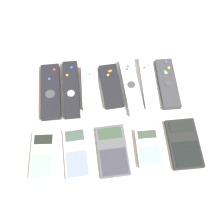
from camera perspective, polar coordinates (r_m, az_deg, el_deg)
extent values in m
plane|color=beige|center=(0.93, 0.15, -1.77)|extent=(3.00, 3.00, 0.00)
cube|color=black|center=(0.98, -11.15, 3.75)|extent=(0.06, 0.19, 0.02)
cylinder|color=#38383D|center=(0.97, -11.25, 3.24)|extent=(0.03, 0.03, 0.00)
cylinder|color=blue|center=(1.00, -11.42, 5.95)|extent=(0.01, 0.01, 0.00)
cylinder|color=red|center=(1.01, -10.55, 7.63)|extent=(0.01, 0.01, 0.00)
cube|color=black|center=(0.98, -7.48, 4.20)|extent=(0.05, 0.20, 0.02)
cylinder|color=#99999E|center=(0.95, -7.51, 3.40)|extent=(0.02, 0.02, 0.00)
cylinder|color=blue|center=(1.01, -7.40, 8.09)|extent=(0.01, 0.01, 0.00)
cylinder|color=orange|center=(0.99, -8.22, 6.69)|extent=(0.01, 0.01, 0.00)
cube|color=silver|center=(0.97, -3.98, 4.55)|extent=(0.05, 0.15, 0.02)
cylinder|color=#99999E|center=(0.96, -3.99, 4.29)|extent=(0.03, 0.03, 0.00)
cylinder|color=green|center=(0.99, -4.69, 6.89)|extent=(0.01, 0.01, 0.00)
cylinder|color=blue|center=(0.98, -4.12, 6.88)|extent=(0.01, 0.01, 0.00)
cylinder|color=yellow|center=(0.99, -3.44, 7.42)|extent=(0.01, 0.01, 0.00)
cube|color=black|center=(0.98, -0.16, 4.78)|extent=(0.07, 0.16, 0.02)
cylinder|color=orange|center=(1.00, -0.20, 7.57)|extent=(0.01, 0.01, 0.00)
cylinder|color=yellow|center=(0.99, -0.73, 6.79)|extent=(0.01, 0.01, 0.00)
cylinder|color=orange|center=(0.99, -0.53, 7.44)|extent=(0.01, 0.01, 0.00)
cube|color=#B7B7BC|center=(0.98, 3.54, 4.66)|extent=(0.06, 0.20, 0.02)
cylinder|color=#38383D|center=(0.97, 3.56, 5.02)|extent=(0.02, 0.02, 0.00)
cylinder|color=blue|center=(1.01, 2.93, 8.36)|extent=(0.01, 0.01, 0.00)
cylinder|color=blue|center=(1.00, 2.79, 7.84)|extent=(0.01, 0.01, 0.00)
cube|color=silver|center=(0.99, 6.67, 5.37)|extent=(0.05, 0.19, 0.02)
cylinder|color=silver|center=(0.98, 6.75, 5.70)|extent=(0.02, 0.02, 0.00)
cylinder|color=green|center=(1.01, 6.72, 8.54)|extent=(0.01, 0.01, 0.00)
cylinder|color=blue|center=(1.00, 5.95, 8.10)|extent=(0.01, 0.01, 0.00)
cylinder|color=silver|center=(1.02, 6.59, 9.41)|extent=(0.01, 0.01, 0.00)
cube|color=#333338|center=(1.00, 10.09, 5.17)|extent=(0.06, 0.18, 0.02)
cylinder|color=#38383D|center=(0.99, 10.25, 5.19)|extent=(0.02, 0.02, 0.00)
cylinder|color=green|center=(1.01, 9.59, 7.37)|extent=(0.01, 0.01, 0.00)
cylinder|color=silver|center=(1.01, 9.83, 7.11)|extent=(0.01, 0.01, 0.00)
cylinder|color=yellow|center=(1.02, 10.34, 7.97)|extent=(0.01, 0.01, 0.00)
cylinder|color=blue|center=(1.03, 9.87, 8.96)|extent=(0.01, 0.01, 0.00)
cube|color=beige|center=(0.90, -12.52, -7.78)|extent=(0.07, 0.14, 0.02)
cube|color=black|center=(0.90, -12.44, -4.91)|extent=(0.05, 0.03, 0.00)
cube|color=gray|center=(0.88, -12.77, -9.45)|extent=(0.06, 0.07, 0.00)
cube|color=#B2B2B7|center=(0.89, -6.56, -7.43)|extent=(0.07, 0.15, 0.01)
cube|color=#38473D|center=(0.90, -6.87, -4.30)|extent=(0.05, 0.03, 0.00)
cube|color=slate|center=(0.87, -6.41, -9.37)|extent=(0.06, 0.08, 0.00)
cube|color=#4C4C51|center=(0.88, 0.09, -7.06)|extent=(0.09, 0.16, 0.01)
cube|color=#2D422D|center=(0.90, -0.36, -3.86)|extent=(0.07, 0.04, 0.00)
cube|color=#2E2E39|center=(0.87, 0.40, -9.07)|extent=(0.08, 0.08, 0.00)
cube|color=beige|center=(0.89, 6.69, -6.53)|extent=(0.07, 0.11, 0.02)
cube|color=#333D33|center=(0.90, 6.41, -4.08)|extent=(0.05, 0.03, 0.00)
cube|color=gray|center=(0.87, 6.99, -7.87)|extent=(0.06, 0.06, 0.00)
cube|color=black|center=(0.91, 13.03, -5.63)|extent=(0.09, 0.15, 0.01)
cube|color=black|center=(0.93, 12.49, -2.56)|extent=(0.07, 0.03, 0.00)
cube|color=black|center=(0.90, 13.57, -7.46)|extent=(0.08, 0.07, 0.00)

